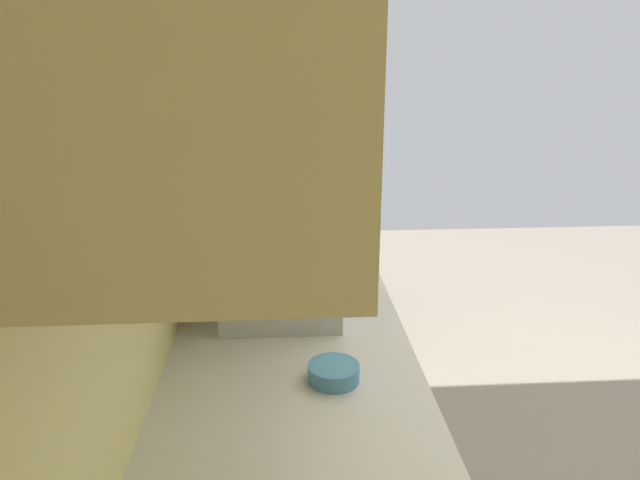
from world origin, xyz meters
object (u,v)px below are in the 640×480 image
at_px(bowl, 334,372).
at_px(kettle, 313,235).
at_px(oven_range, 291,248).
at_px(microwave, 281,250).

height_order(bowl, kettle, kettle).
bearing_deg(kettle, oven_range, 3.10).
relative_size(bowl, kettle, 0.61).
height_order(oven_range, kettle, oven_range).
xyz_separation_m(microwave, bowl, (-0.45, -0.12, -0.15)).
bearing_deg(bowl, kettle, -0.00).
distance_m(oven_range, kettle, 1.43).
bearing_deg(oven_range, kettle, -176.90).
xyz_separation_m(oven_range, kettle, (-1.33, -0.07, 0.51)).
bearing_deg(oven_range, bowl, -178.15).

